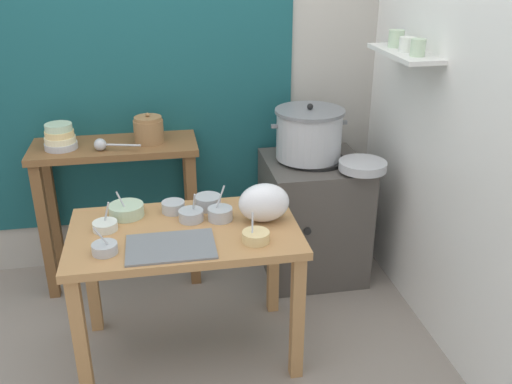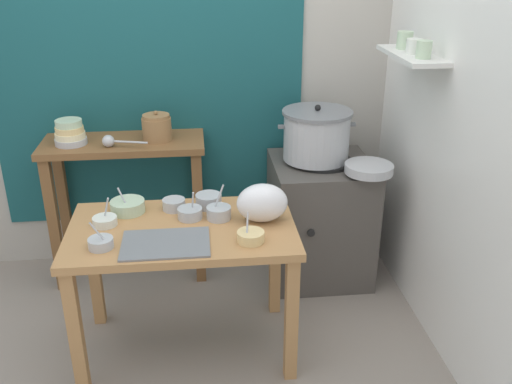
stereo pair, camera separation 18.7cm
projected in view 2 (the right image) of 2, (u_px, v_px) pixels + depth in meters
The scene contains 22 objects.
ground_plane at pixel (181, 350), 3.01m from camera, with size 9.00×9.00×0.00m, color gray.
wall_back at pixel (186, 63), 3.49m from camera, with size 4.40×0.12×2.60m.
wall_right at pixel (452, 92), 2.81m from camera, with size 0.30×3.20×2.60m.
prep_table at pixel (183, 247), 2.79m from camera, with size 1.10×0.66×0.72m.
back_shelf_table at pixel (126, 175), 3.46m from camera, with size 0.96×0.40×0.90m.
stove_block at pixel (320, 219), 3.58m from camera, with size 0.60×0.61×0.78m.
steamer_pot at pixel (317, 135), 3.37m from camera, with size 0.46×0.42×0.34m.
clay_pot at pixel (157, 127), 3.36m from camera, with size 0.17×0.17×0.18m.
bowl_stack_enamel at pixel (70, 133), 3.29m from camera, with size 0.18×0.18×0.15m.
ladle at pixel (110, 141), 3.26m from camera, with size 0.26×0.10×0.07m.
serving_tray at pixel (166, 244), 2.58m from camera, with size 0.40×0.28×0.01m, color slate.
plastic_bag at pixel (262, 203), 2.77m from camera, with size 0.25×0.17×0.19m, color white.
wide_pan at pixel (369, 168), 3.22m from camera, with size 0.28×0.28×0.05m, color #B7BABF.
prep_bowl_0 at pixel (105, 220), 2.75m from camera, with size 0.12×0.12×0.15m.
prep_bowl_1 at pixel (101, 243), 2.55m from camera, with size 0.11×0.11×0.14m.
prep_bowl_2 at pixel (190, 213), 2.82m from camera, with size 0.12×0.12×0.15m.
prep_bowl_3 at pixel (128, 206), 2.88m from camera, with size 0.17×0.17×0.14m.
prep_bowl_4 at pixel (174, 204), 2.91m from camera, with size 0.12×0.12×0.06m.
prep_bowl_5 at pixel (251, 236), 2.60m from camera, with size 0.13×0.13×0.14m.
prep_bowl_6 at pixel (209, 200), 2.94m from camera, with size 0.14×0.14×0.07m.
prep_bowl_7 at pixel (219, 212), 2.81m from camera, with size 0.12×0.12×0.17m.
prep_bowl_8 at pixel (259, 198), 2.98m from camera, with size 0.11×0.11×0.06m.
Camera 2 is at (0.13, -2.44, 1.98)m, focal length 39.79 mm.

